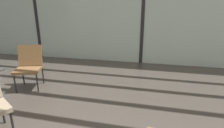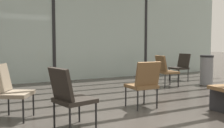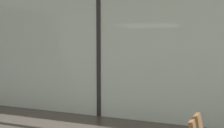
% 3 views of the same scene
% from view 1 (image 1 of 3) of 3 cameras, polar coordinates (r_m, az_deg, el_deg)
% --- Properties ---
extents(glass_curtain_wall, '(14.00, 0.08, 3.59)m').
position_cam_1_polar(glass_curtain_wall, '(5.29, 10.40, 19.54)').
color(glass_curtain_wall, '#A3B7B2').
rests_on(glass_curtain_wall, ground).
extents(window_mullion_0, '(0.10, 0.12, 3.59)m').
position_cam_1_polar(window_mullion_0, '(6.51, -23.91, 17.94)').
color(window_mullion_0, black).
rests_on(window_mullion_0, ground).
extents(window_mullion_1, '(0.10, 0.12, 3.59)m').
position_cam_1_polar(window_mullion_1, '(5.29, 10.40, 19.54)').
color(window_mullion_1, black).
rests_on(window_mullion_1, ground).
extents(parked_airplane, '(12.22, 4.43, 4.43)m').
position_cam_1_polar(parked_airplane, '(11.76, 3.43, 20.43)').
color(parked_airplane, '#B2BCD6').
rests_on(parked_airplane, ground).
extents(lounge_chair_3, '(0.63, 0.66, 0.87)m').
position_cam_1_polar(lounge_chair_3, '(3.99, -25.65, -0.03)').
color(lounge_chair_3, brown).
rests_on(lounge_chair_3, ground).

